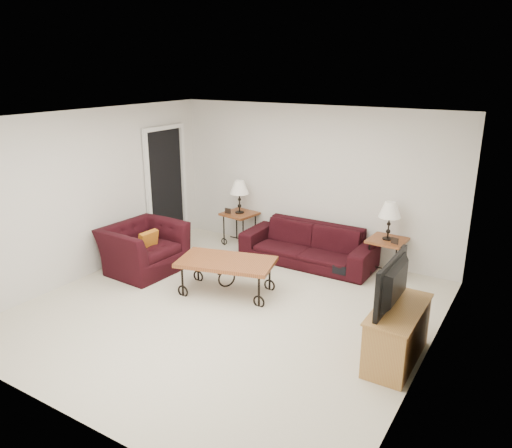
{
  "coord_description": "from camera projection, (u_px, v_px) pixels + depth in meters",
  "views": [
    {
      "loc": [
        3.37,
        -4.82,
        3.08
      ],
      "look_at": [
        0.0,
        0.7,
        1.0
      ],
      "focal_mm": 34.51,
      "sensor_mm": 36.0,
      "label": 1
    }
  ],
  "objects": [
    {
      "name": "armchair",
      "position": [
        144.0,
        248.0,
        7.68
      ],
      "size": [
        1.06,
        1.19,
        0.74
      ],
      "primitive_type": "imported",
      "rotation": [
        0.0,
        0.0,
        1.51
      ],
      "color": "black",
      "rests_on": "ground"
    },
    {
      "name": "lamp_left",
      "position": [
        239.0,
        197.0,
        8.68
      ],
      "size": [
        0.38,
        0.38,
        0.59
      ],
      "primitive_type": null,
      "rotation": [
        0.0,
        0.0,
        -0.15
      ],
      "color": "black",
      "rests_on": "side_table_left"
    },
    {
      "name": "photo_frame_left",
      "position": [
        228.0,
        211.0,
        8.71
      ],
      "size": [
        0.12,
        0.02,
        0.1
      ],
      "primitive_type": "cube",
      "rotation": [
        0.0,
        0.0,
        0.03
      ],
      "color": "black",
      "rests_on": "side_table_left"
    },
    {
      "name": "sofa",
      "position": [
        308.0,
        245.0,
        7.99
      ],
      "size": [
        2.16,
        0.85,
        0.63
      ],
      "primitive_type": "imported",
      "color": "black",
      "rests_on": "ground"
    },
    {
      "name": "wall_left",
      "position": [
        90.0,
        194.0,
        7.39
      ],
      "size": [
        0.02,
        5.0,
        2.5
      ],
      "primitive_type": "cube",
      "color": "silver",
      "rests_on": "ground"
    },
    {
      "name": "ceiling",
      "position": [
        225.0,
        118.0,
        5.77
      ],
      "size": [
        5.0,
        5.0,
        0.0
      ],
      "primitive_type": "plane",
      "color": "white",
      "rests_on": "wall_back"
    },
    {
      "name": "ground",
      "position": [
        229.0,
        309.0,
        6.54
      ],
      "size": [
        5.0,
        5.0,
        0.0
      ],
      "primitive_type": "plane",
      "color": "beige",
      "rests_on": "ground"
    },
    {
      "name": "lamp_right",
      "position": [
        389.0,
        221.0,
        7.35
      ],
      "size": [
        0.35,
        0.35,
        0.58
      ],
      "primitive_type": null,
      "rotation": [
        0.0,
        0.0,
        -0.05
      ],
      "color": "black",
      "rests_on": "side_table_right"
    },
    {
      "name": "tv_stand",
      "position": [
        397.0,
        334.0,
        5.32
      ],
      "size": [
        0.44,
        1.06,
        0.63
      ],
      "primitive_type": "cube",
      "color": "#A6803D",
      "rests_on": "ground"
    },
    {
      "name": "wall_right",
      "position": [
        433.0,
        258.0,
        4.91
      ],
      "size": [
        0.02,
        5.0,
        2.5
      ],
      "primitive_type": "cube",
      "color": "silver",
      "rests_on": "ground"
    },
    {
      "name": "side_table_right",
      "position": [
        386.0,
        257.0,
        7.53
      ],
      "size": [
        0.56,
        0.56,
        0.58
      ],
      "primitive_type": "cube",
      "rotation": [
        0.0,
        0.0,
        -0.05
      ],
      "color": "brown",
      "rests_on": "ground"
    },
    {
      "name": "wall_front",
      "position": [
        57.0,
        295.0,
        4.12
      ],
      "size": [
        5.0,
        0.02,
        2.5
      ],
      "primitive_type": "cube",
      "color": "silver",
      "rests_on": "ground"
    },
    {
      "name": "photo_frame_right",
      "position": [
        395.0,
        241.0,
        7.23
      ],
      "size": [
        0.12,
        0.04,
        0.1
      ],
      "primitive_type": "cube",
      "rotation": [
        0.0,
        0.0,
        -0.26
      ],
      "color": "black",
      "rests_on": "side_table_right"
    },
    {
      "name": "television",
      "position": [
        400.0,
        284.0,
        5.14
      ],
      "size": [
        0.12,
        0.95,
        0.55
      ],
      "primitive_type": "imported",
      "rotation": [
        0.0,
        0.0,
        -1.57
      ],
      "color": "black",
      "rests_on": "tv_stand"
    },
    {
      "name": "backpack",
      "position": [
        343.0,
        265.0,
        7.45
      ],
      "size": [
        0.37,
        0.31,
        0.42
      ],
      "primitive_type": "ellipsoid",
      "rotation": [
        0.0,
        0.0,
        0.18
      ],
      "color": "black",
      "rests_on": "ground"
    },
    {
      "name": "coffee_table",
      "position": [
        227.0,
        276.0,
        6.95
      ],
      "size": [
        1.46,
        1.03,
        0.5
      ],
      "primitive_type": "cube",
      "rotation": [
        0.0,
        0.0,
        0.26
      ],
      "color": "brown",
      "rests_on": "ground"
    },
    {
      "name": "side_table_left",
      "position": [
        240.0,
        228.0,
        8.86
      ],
      "size": [
        0.61,
        0.61,
        0.59
      ],
      "primitive_type": "cube",
      "rotation": [
        0.0,
        0.0,
        -0.15
      ],
      "color": "brown",
      "rests_on": "ground"
    },
    {
      "name": "wall_back",
      "position": [
        312.0,
        182.0,
        8.18
      ],
      "size": [
        5.0,
        0.02,
        2.5
      ],
      "primitive_type": "cube",
      "color": "silver",
      "rests_on": "ground"
    },
    {
      "name": "doorway",
      "position": [
        166.0,
        187.0,
        8.79
      ],
      "size": [
        0.08,
        0.94,
        2.04
      ],
      "primitive_type": "cube",
      "color": "black",
      "rests_on": "ground"
    },
    {
      "name": "throw_pillow",
      "position": [
        148.0,
        242.0,
        7.52
      ],
      "size": [
        0.11,
        0.34,
        0.33
      ],
      "primitive_type": "cube",
      "rotation": [
        0.0,
        0.0,
        1.51
      ],
      "color": "#B16416",
      "rests_on": "armchair"
    }
  ]
}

